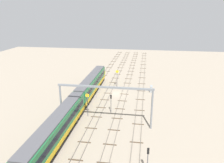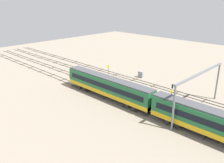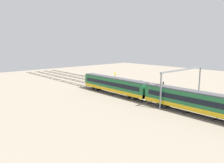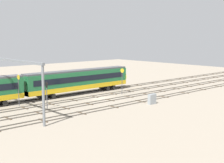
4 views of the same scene
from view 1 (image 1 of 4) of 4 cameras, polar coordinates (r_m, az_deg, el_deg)
The scene contains 12 objects.
ground_plane at distance 61.58m, azimuth 1.06°, elevation -3.19°, with size 148.51×148.51×0.00m, color gray.
track_near_foreground at distance 61.07m, azimuth 7.45°, elevation -3.46°, with size 132.51×2.40×0.16m.
track_second_near at distance 61.31m, azimuth 3.18°, elevation -3.24°, with size 132.51×2.40×0.16m.
track_middle at distance 61.88m, azimuth -1.03°, elevation -3.01°, with size 132.51×2.40×0.16m.
track_with_train at distance 62.78m, azimuth -5.14°, elevation -2.77°, with size 132.51×2.40×0.16m.
train at distance 40.58m, azimuth -13.66°, elevation -11.33°, with size 75.20×3.24×4.80m.
overhead_gantry at distance 42.84m, azimuth -1.87°, elevation -3.78°, with size 0.40×18.87×8.32m.
speed_sign_near_foreground at distance 47.81m, azimuth -6.39°, elevation -5.33°, with size 0.14×0.84×5.33m.
speed_sign_mid_trackside at distance 66.02m, azimuth 1.33°, elevation 1.38°, with size 0.14×0.89×5.28m.
signal_light_trackside_approach at distance 32.90m, azimuth 9.28°, elevation -18.65°, with size 0.31×0.32×4.02m.
signal_light_trackside_departure at distance 49.35m, azimuth -0.27°, elevation -5.09°, with size 0.31×0.32×4.37m.
relay_cabinet at distance 63.79m, azimuth 10.14°, elevation -1.87°, with size 1.59×0.65×1.76m.
Camera 1 is at (-56.95, -7.75, 22.10)m, focal length 35.24 mm.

